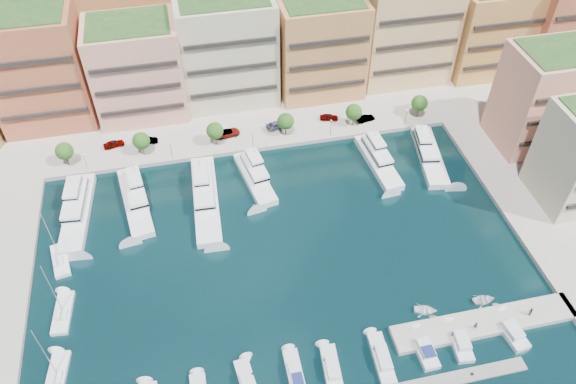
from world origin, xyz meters
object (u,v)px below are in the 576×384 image
(yacht_0, at_px, (77,208))
(cruiser_4, at_px, (296,377))
(tree_2, at_px, (215,131))
(yacht_6, at_px, (428,153))
(tree_0, at_px, (64,151))
(person_0, at_px, (476,325))
(car_4, at_px, (329,117))
(lamppost_3, at_px, (331,125))
(cruiser_9, at_px, (511,332))
(lamppost_1, at_px, (170,147))
(person_1, at_px, (530,312))
(car_2, at_px, (228,133))
(sailboat_1, at_px, (63,313))
(sailboat_2, at_px, (61,261))
(lamppost_4, at_px, (406,114))
(yacht_2, at_px, (205,194))
(cruiser_8, at_px, (460,342))
(tree_1, at_px, (141,141))
(car_0, at_px, (114,144))
(sailboat_0, at_px, (57,376))
(tree_5, at_px, (419,103))
(car_1, at_px, (148,140))
(tender_1, at_px, (433,317))
(yacht_5, at_px, (377,158))
(tender_2, at_px, (484,300))
(tree_3, at_px, (286,121))
(lamppost_2, at_px, (253,136))
(yacht_3, at_px, (254,175))
(car_3, at_px, (278,125))
(yacht_1, at_px, (135,198))
(cruiser_6, at_px, (382,359))
(tree_4, at_px, (354,112))
(tender_3, at_px, (496,304))
(cruiser_7, at_px, (424,350))
(car_5, at_px, (366,118))
(tender_0, at_px, (425,310))

(yacht_0, height_order, cruiser_4, yacht_0)
(tree_2, xyz_separation_m, yacht_6, (45.35, -13.36, -3.53))
(tree_0, xyz_separation_m, person_0, (67.75, -56.32, -2.92))
(car_4, bearing_deg, lamppost_3, -178.25)
(cruiser_9, bearing_deg, lamppost_1, 132.71)
(lamppost_1, relative_size, person_1, 2.34)
(car_2, bearing_deg, tree_2, 123.27)
(sailboat_1, bearing_deg, sailboat_2, 95.65)
(cruiser_9, distance_m, car_2, 71.75)
(lamppost_4, height_order, yacht_2, yacht_2)
(cruiser_8, bearing_deg, tree_1, 129.82)
(car_0, bearing_deg, person_0, -148.11)
(yacht_2, distance_m, sailboat_0, 43.56)
(tree_5, relative_size, lamppost_3, 1.35)
(yacht_6, bearing_deg, car_1, 164.29)
(lamppost_3, xyz_separation_m, tender_1, (4.13, -50.20, -3.44))
(tree_1, bearing_deg, lamppost_3, -3.13)
(yacht_5, xyz_separation_m, tender_2, (6.30, -38.52, -0.80))
(tree_5, relative_size, car_4, 1.31)
(tree_3, distance_m, lamppost_2, 8.37)
(yacht_3, bearing_deg, car_3, 61.53)
(tree_3, relative_size, yacht_1, 0.28)
(yacht_6, bearing_deg, tender_2, -97.96)
(tree_3, height_order, yacht_2, tree_3)
(lamppost_1, height_order, car_4, lamppost_1)
(lamppost_4, height_order, sailboat_1, sailboat_1)
(cruiser_8, bearing_deg, cruiser_6, -179.91)
(tree_4, height_order, yacht_6, tree_4)
(cruiser_8, relative_size, person_0, 4.50)
(lamppost_1, relative_size, cruiser_6, 0.46)
(tree_0, height_order, sailboat_0, sailboat_0)
(car_2, xyz_separation_m, person_1, (42.79, -58.37, 0.11))
(tender_3, distance_m, car_0, 85.43)
(lamppost_3, bearing_deg, cruiser_7, -89.76)
(lamppost_2, bearing_deg, yacht_3, -98.31)
(car_5, bearing_deg, car_3, 71.74)
(tree_5, height_order, car_2, tree_5)
(yacht_0, xyz_separation_m, car_1, (14.65, 17.83, 0.52))
(tree_0, relative_size, cruiser_6, 0.62)
(cruiser_7, relative_size, car_2, 1.26)
(cruiser_9, distance_m, sailboat_1, 75.24)
(tender_1, relative_size, tender_2, 0.37)
(yacht_3, bearing_deg, tree_4, 25.50)
(tender_3, xyz_separation_m, car_5, (-6.20, 53.30, 1.35))
(tree_5, height_order, tender_2, tree_5)
(yacht_3, distance_m, tender_3, 53.47)
(cruiser_8, bearing_deg, tender_0, 113.41)
(yacht_1, distance_m, car_3, 36.90)
(tree_5, relative_size, yacht_1, 0.28)
(lamppost_1, distance_m, tender_2, 70.08)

